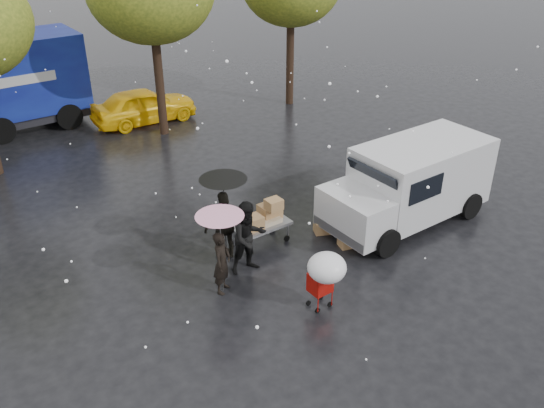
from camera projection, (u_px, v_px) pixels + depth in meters
ground at (259, 285)px, 13.55m from camera, size 90.00×90.00×0.00m
person_pink at (222, 263)px, 12.99m from camera, size 0.67×0.64×1.55m
person_middle at (249, 237)px, 13.63m from camera, size 0.97×0.79×1.86m
person_black at (225, 225)px, 14.13m from camera, size 1.13×0.60×1.85m
umbrella_pink at (220, 222)px, 12.48m from camera, size 1.08×1.08×1.99m
umbrella_black at (223, 185)px, 13.59m from camera, size 1.15×1.15×2.20m
vendor_cart at (264, 218)px, 14.84m from camera, size 1.52×0.80×1.27m
shopping_cart at (326, 270)px, 12.24m from camera, size 0.84×0.84×1.46m
white_van at (411, 182)px, 15.70m from camera, size 4.91×2.18×2.20m
box_ground_near at (348, 239)px, 14.92m from camera, size 0.52×0.46×0.40m
box_ground_far at (323, 227)px, 15.53m from camera, size 0.55×0.50×0.35m
yellow_taxi at (144, 105)px, 22.65m from camera, size 4.14×1.81×1.39m
tree_row at (64, 4)px, 18.01m from camera, size 21.60×4.40×7.12m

